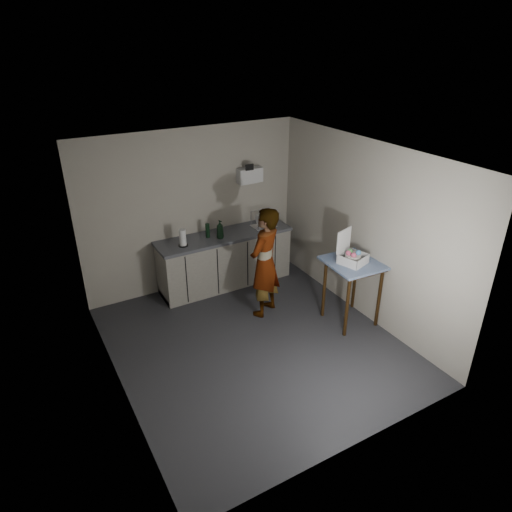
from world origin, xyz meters
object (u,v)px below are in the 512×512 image
kitchen_counter (225,261)px  soap_bottle (220,229)px  dish_rack (263,224)px  standing_man (265,263)px  paper_towel (183,238)px  side_table (354,269)px  bakery_box (352,256)px  soda_can (220,230)px  dark_bottle (208,230)px

kitchen_counter → soap_bottle: 0.65m
soap_bottle → dish_rack: (0.83, 0.05, -0.09)m
standing_man → paper_towel: bearing=-78.5°
side_table → kitchen_counter: bearing=123.7°
paper_towel → bakery_box: bearing=-45.7°
paper_towel → bakery_box: bakery_box is taller
kitchen_counter → standing_man: (0.13, -1.07, 0.41)m
kitchen_counter → dish_rack: 0.90m
soap_bottle → bakery_box: bakery_box is taller
paper_towel → dish_rack: size_ratio=0.69×
kitchen_counter → soda_can: size_ratio=18.25×
soda_can → soap_bottle: bearing=-112.6°
soap_bottle → dark_bottle: (-0.16, 0.13, -0.03)m
paper_towel → dark_bottle: bearing=13.5°
dish_rack → standing_man: bearing=-119.5°
side_table → dish_rack: (-0.39, 1.84, 0.12)m
kitchen_counter → side_table: bearing=-59.8°
standing_man → bakery_box: 1.25m
side_table → standing_man: 1.27m
side_table → dish_rack: dish_rack is taller
soda_can → dark_bottle: (-0.22, -0.03, 0.05)m
standing_man → bakery_box: (0.90, -0.82, 0.24)m
side_table → bakery_box: bakery_box is taller
kitchen_counter → soap_bottle: (-0.12, -0.10, 0.63)m
kitchen_counter → paper_towel: bearing=-173.7°
dark_bottle → soap_bottle: bearing=-39.9°
dark_bottle → dish_rack: dish_rack is taller
standing_man → bakery_box: standing_man is taller
dark_bottle → bakery_box: size_ratio=0.51×
side_table → bakery_box: 0.24m
paper_towel → bakery_box: 2.53m
soda_can → paper_towel: (-0.69, -0.14, 0.07)m
soda_can → dark_bottle: 0.23m
dish_rack → soap_bottle: bearing=-176.3°
kitchen_counter → side_table: side_table is taller
kitchen_counter → standing_man: standing_man is taller
soda_can → dark_bottle: bearing=-171.6°
side_table → soda_can: (-1.15, 1.95, 0.12)m
side_table → bakery_box: (-0.07, -0.00, 0.23)m
standing_man → dish_rack: bearing=-149.1°
soda_can → dish_rack: dish_rack is taller
standing_man → soda_can: 1.16m
dish_rack → bakery_box: 1.88m
soda_can → standing_man: bearing=-81.1°
side_table → soap_bottle: (-1.22, 1.79, 0.21)m
standing_man → soap_bottle: size_ratio=5.62×
soap_bottle → dish_rack: 0.83m
dark_bottle → dish_rack: size_ratio=0.60×
bakery_box → side_table: bearing=-13.8°
standing_man → paper_towel: standing_man is taller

